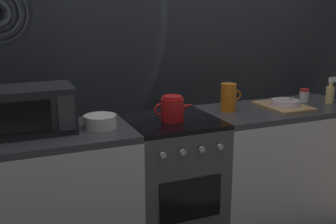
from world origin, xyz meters
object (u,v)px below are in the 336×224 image
mixing_bowl (100,122)px  spice_jar (304,95)px  kettle (172,109)px  stove_unit (172,181)px  microwave (33,109)px  dish_pile (284,105)px  spray_bottle (330,93)px  pitcher (229,97)px

mixing_bowl → spice_jar: size_ratio=1.90×
kettle → stove_unit: bearing=72.2°
stove_unit → kettle: size_ratio=3.16×
stove_unit → microwave: 1.05m
microwave → dish_pile: 1.77m
stove_unit → spray_bottle: spray_bottle is taller
microwave → mixing_bowl: size_ratio=2.30×
pitcher → dish_pile: size_ratio=0.50×
microwave → dish_pile: bearing=-2.7°
dish_pile → spray_bottle: size_ratio=1.97×
kettle → mixing_bowl: kettle is taller
stove_unit → pitcher: 0.72m
stove_unit → microwave: size_ratio=1.96×
kettle → spice_jar: 1.19m
microwave → pitcher: 1.33m
stove_unit → mixing_bowl: 0.69m
kettle → dish_pile: size_ratio=0.71×
mixing_bowl → spice_jar: (1.66, 0.09, 0.01)m
stove_unit → mixing_bowl: (-0.49, -0.02, 0.49)m
pitcher → microwave: bearing=179.6°
mixing_bowl → pitcher: bearing=4.1°
stove_unit → dish_pile: bearing=-1.9°
stove_unit → kettle: 0.53m
spice_jar → dish_pile: bearing=-159.9°
mixing_bowl → dish_pile: mixing_bowl is taller
dish_pile → spray_bottle: (0.43, -0.01, 0.06)m
stove_unit → spice_jar: bearing=3.5°
spice_jar → spray_bottle: bearing=-36.1°
mixing_bowl → spice_jar: bearing=3.2°
kettle → spice_jar: size_ratio=2.71×
microwave → dish_pile: (1.76, -0.08, -0.11)m
stove_unit → microwave: (-0.87, 0.06, 0.59)m
stove_unit → spice_jar: (1.17, 0.07, 0.50)m
pitcher → spray_bottle: size_ratio=0.99×
pitcher → spray_bottle: 0.87m
spice_jar → microwave: bearing=-179.5°
spray_bottle → microwave: bearing=177.5°
microwave → spray_bottle: 2.20m
microwave → spray_bottle: (2.19, -0.09, -0.06)m
pitcher → spray_bottle: spray_bottle is taller
dish_pile → kettle: bearing=-179.3°
dish_pile → spice_jar: size_ratio=3.81×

